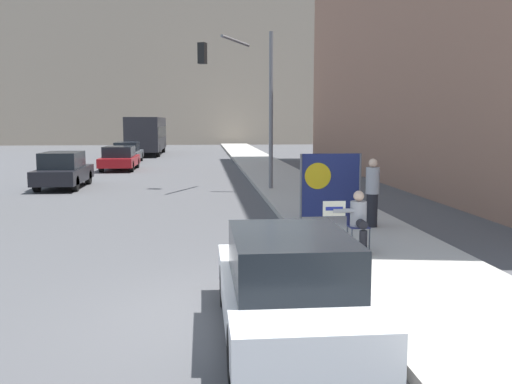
{
  "coord_description": "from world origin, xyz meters",
  "views": [
    {
      "loc": [
        -0.5,
        -7.98,
        2.82
      ],
      "look_at": [
        0.84,
        6.26,
        1.04
      ],
      "focal_mm": 40.0,
      "sensor_mm": 36.0,
      "label": 1
    }
  ],
  "objects_px": {
    "parked_car_curbside": "(289,285)",
    "city_bus_on_road": "(147,133)",
    "car_on_road_nearest": "(63,170)",
    "car_on_road_distant": "(127,152)",
    "seated_protester": "(358,218)",
    "protest_banner": "(330,185)",
    "jogger_on_sidewalk": "(372,192)",
    "car_on_road_midblock": "(120,158)",
    "traffic_light_pole": "(246,84)"
  },
  "relations": [
    {
      "from": "parked_car_curbside",
      "to": "city_bus_on_road",
      "type": "bearing_deg",
      "value": 97.81
    },
    {
      "from": "car_on_road_nearest",
      "to": "car_on_road_distant",
      "type": "relative_size",
      "value": 0.98
    },
    {
      "from": "seated_protester",
      "to": "protest_banner",
      "type": "distance_m",
      "value": 3.62
    },
    {
      "from": "seated_protester",
      "to": "jogger_on_sidewalk",
      "type": "height_order",
      "value": "jogger_on_sidewalk"
    },
    {
      "from": "protest_banner",
      "to": "car_on_road_midblock",
      "type": "relative_size",
      "value": 0.4
    },
    {
      "from": "car_on_road_nearest",
      "to": "car_on_road_midblock",
      "type": "xyz_separation_m",
      "value": [
        1.11,
        8.83,
        -0.06
      ]
    },
    {
      "from": "car_on_road_distant",
      "to": "car_on_road_midblock",
      "type": "bearing_deg",
      "value": -86.9
    },
    {
      "from": "parked_car_curbside",
      "to": "city_bus_on_road",
      "type": "distance_m",
      "value": 42.19
    },
    {
      "from": "protest_banner",
      "to": "traffic_light_pole",
      "type": "distance_m",
      "value": 8.73
    },
    {
      "from": "car_on_road_distant",
      "to": "seated_protester",
      "type": "bearing_deg",
      "value": -73.73
    },
    {
      "from": "traffic_light_pole",
      "to": "parked_car_curbside",
      "type": "distance_m",
      "value": 16.14
    },
    {
      "from": "car_on_road_nearest",
      "to": "car_on_road_distant",
      "type": "xyz_separation_m",
      "value": [
        0.77,
        14.97,
        -0.05
      ]
    },
    {
      "from": "car_on_road_midblock",
      "to": "city_bus_on_road",
      "type": "xyz_separation_m",
      "value": [
        0.14,
        15.42,
        1.11
      ]
    },
    {
      "from": "city_bus_on_road",
      "to": "car_on_road_midblock",
      "type": "bearing_deg",
      "value": -90.51
    },
    {
      "from": "jogger_on_sidewalk",
      "to": "car_on_road_midblock",
      "type": "distance_m",
      "value": 21.63
    },
    {
      "from": "protest_banner",
      "to": "car_on_road_nearest",
      "type": "distance_m",
      "value": 13.49
    },
    {
      "from": "traffic_light_pole",
      "to": "parked_car_curbside",
      "type": "relative_size",
      "value": 1.46
    },
    {
      "from": "seated_protester",
      "to": "traffic_light_pole",
      "type": "distance_m",
      "value": 12.16
    },
    {
      "from": "city_bus_on_road",
      "to": "jogger_on_sidewalk",
      "type": "bearing_deg",
      "value": -75.81
    },
    {
      "from": "seated_protester",
      "to": "car_on_road_nearest",
      "type": "xyz_separation_m",
      "value": [
        -9.05,
        13.39,
        -0.08
      ]
    },
    {
      "from": "parked_car_curbside",
      "to": "city_bus_on_road",
      "type": "relative_size",
      "value": 0.41
    },
    {
      "from": "car_on_road_distant",
      "to": "city_bus_on_road",
      "type": "distance_m",
      "value": 9.35
    },
    {
      "from": "traffic_light_pole",
      "to": "car_on_road_nearest",
      "type": "xyz_separation_m",
      "value": [
        -7.61,
        1.81,
        -3.52
      ]
    },
    {
      "from": "protest_banner",
      "to": "car_on_road_distant",
      "type": "xyz_separation_m",
      "value": [
        -8.5,
        24.76,
        -0.41
      ]
    },
    {
      "from": "protest_banner",
      "to": "car_on_road_midblock",
      "type": "height_order",
      "value": "protest_banner"
    },
    {
      "from": "traffic_light_pole",
      "to": "car_on_road_midblock",
      "type": "xyz_separation_m",
      "value": [
        -6.51,
        10.64,
        -3.57
      ]
    },
    {
      "from": "traffic_light_pole",
      "to": "city_bus_on_road",
      "type": "bearing_deg",
      "value": 103.74
    },
    {
      "from": "jogger_on_sidewalk",
      "to": "parked_car_curbside",
      "type": "distance_m",
      "value": 7.41
    },
    {
      "from": "parked_car_curbside",
      "to": "car_on_road_midblock",
      "type": "xyz_separation_m",
      "value": [
        -5.87,
        26.36,
        -0.0
      ]
    },
    {
      "from": "car_on_road_nearest",
      "to": "protest_banner",
      "type": "bearing_deg",
      "value": -46.55
    },
    {
      "from": "car_on_road_nearest",
      "to": "car_on_road_midblock",
      "type": "bearing_deg",
      "value": 82.86
    },
    {
      "from": "parked_car_curbside",
      "to": "car_on_road_nearest",
      "type": "height_order",
      "value": "car_on_road_nearest"
    },
    {
      "from": "traffic_light_pole",
      "to": "parked_car_curbside",
      "type": "height_order",
      "value": "traffic_light_pole"
    },
    {
      "from": "car_on_road_nearest",
      "to": "jogger_on_sidewalk",
      "type": "bearing_deg",
      "value": -46.97
    },
    {
      "from": "parked_car_curbside",
      "to": "car_on_road_distant",
      "type": "xyz_separation_m",
      "value": [
        -6.2,
        32.51,
        0.0
      ]
    },
    {
      "from": "seated_protester",
      "to": "protest_banner",
      "type": "bearing_deg",
      "value": 80.73
    },
    {
      "from": "parked_car_curbside",
      "to": "seated_protester",
      "type": "bearing_deg",
      "value": 63.4
    },
    {
      "from": "car_on_road_nearest",
      "to": "city_bus_on_road",
      "type": "xyz_separation_m",
      "value": [
        1.24,
        24.25,
        1.05
      ]
    },
    {
      "from": "seated_protester",
      "to": "car_on_road_distant",
      "type": "height_order",
      "value": "car_on_road_distant"
    },
    {
      "from": "car_on_road_midblock",
      "to": "car_on_road_nearest",
      "type": "bearing_deg",
      "value": -97.14
    },
    {
      "from": "parked_car_curbside",
      "to": "car_on_road_nearest",
      "type": "xyz_separation_m",
      "value": [
        -6.97,
        17.54,
        0.05
      ]
    },
    {
      "from": "parked_car_curbside",
      "to": "protest_banner",
      "type": "bearing_deg",
      "value": 73.49
    },
    {
      "from": "car_on_road_distant",
      "to": "city_bus_on_road",
      "type": "bearing_deg",
      "value": 87.1
    },
    {
      "from": "parked_car_curbside",
      "to": "car_on_road_midblock",
      "type": "height_order",
      "value": "parked_car_curbside"
    },
    {
      "from": "protest_banner",
      "to": "jogger_on_sidewalk",
      "type": "bearing_deg",
      "value": -51.16
    },
    {
      "from": "protest_banner",
      "to": "car_on_road_midblock",
      "type": "bearing_deg",
      "value": 113.69
    },
    {
      "from": "jogger_on_sidewalk",
      "to": "city_bus_on_road",
      "type": "relative_size",
      "value": 0.17
    },
    {
      "from": "car_on_road_distant",
      "to": "traffic_light_pole",
      "type": "bearing_deg",
      "value": -67.82
    },
    {
      "from": "seated_protester",
      "to": "car_on_road_midblock",
      "type": "bearing_deg",
      "value": 103.9
    },
    {
      "from": "jogger_on_sidewalk",
      "to": "traffic_light_pole",
      "type": "bearing_deg",
      "value": -47.69
    }
  ]
}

